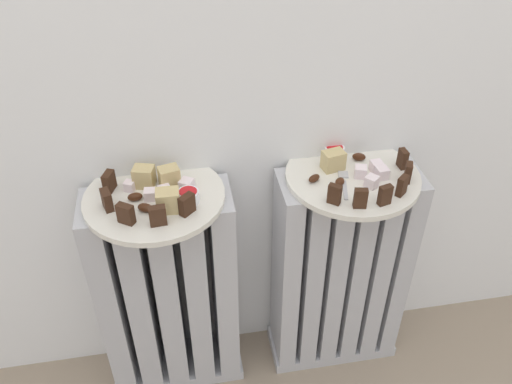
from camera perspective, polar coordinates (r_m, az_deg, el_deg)
The scene contains 36 objects.
radiator_left at distance 1.26m, azimuth -9.25°, elevation -10.89°, with size 0.32×0.13×0.55m.
radiator_right at distance 1.30m, azimuth 8.86°, elevation -8.61°, with size 0.32×0.13×0.55m.
plate_left at distance 1.06m, azimuth -10.77°, elevation -0.54°, with size 0.28×0.28×0.01m, color silver.
plate_right at distance 1.12m, azimuth 10.24°, elevation 1.66°, with size 0.28×0.28×0.01m, color silver.
dark_cake_slice_left_0 at distance 1.08m, azimuth -15.40°, elevation 1.09°, with size 0.03×0.02×0.04m, color #382114.
dark_cake_slice_left_1 at distance 1.03m, azimuth -15.61°, elevation -0.83°, with size 0.03×0.02×0.04m, color #382114.
dark_cake_slice_left_2 at distance 0.99m, azimuth -13.73°, elevation -2.29°, with size 0.03×0.02×0.04m, color #382114.
dark_cake_slice_left_3 at distance 0.98m, azimuth -10.44°, elevation -2.51°, with size 0.03×0.02×0.04m, color #382114.
dark_cake_slice_left_4 at distance 0.99m, azimuth -7.38°, elevation -1.33°, with size 0.03×0.02×0.04m, color #382114.
marble_cake_slice_left_0 at distance 1.08m, azimuth -11.84°, elevation 1.61°, with size 0.04×0.03×0.04m, color tan.
marble_cake_slice_left_1 at distance 1.00m, azimuth -9.37°, elevation -0.92°, with size 0.04×0.03×0.04m, color tan.
marble_cake_slice_left_2 at distance 1.06m, azimuth -9.22°, elevation 1.50°, with size 0.04×0.03×0.05m, color tan.
turkish_delight_left_0 at distance 1.08m, azimuth -13.31°, elevation 0.64°, with size 0.02×0.02×0.02m, color white.
turkish_delight_left_1 at distance 1.04m, azimuth -11.25°, elevation -0.27°, with size 0.02×0.02×0.02m, color white.
turkish_delight_left_2 at distance 1.04m, azimuth -9.68°, elevation -0.02°, with size 0.02×0.02×0.02m, color white.
turkish_delight_left_3 at distance 1.05m, azimuth -7.40°, elevation 0.71°, with size 0.02×0.02×0.02m, color white.
medjool_date_left_0 at distance 1.05m, azimuth -12.77°, elevation -0.50°, with size 0.03×0.02×0.02m, color #3D1E0F.
medjool_date_left_1 at distance 1.02m, azimuth -11.75°, elevation -1.65°, with size 0.03×0.02×0.01m, color #3D1E0F.
medjool_date_left_2 at distance 1.09m, azimuth -9.83°, elevation 1.67°, with size 0.02×0.02×0.01m, color #3D1E0F.
jam_bowl_left at distance 1.02m, azimuth -7.22°, elevation -0.40°, with size 0.04×0.04×0.02m.
dark_cake_slice_right_0 at distance 1.02m, azimuth 8.37°, elevation -0.24°, with size 0.02×0.01×0.04m, color #382114.
dark_cake_slice_right_1 at distance 1.02m, azimuth 11.08°, elevation -0.67°, with size 0.02×0.01×0.04m, color #382114.
dark_cake_slice_right_2 at distance 1.03m, azimuth 13.60°, elevation -0.33°, with size 0.02×0.01×0.04m, color #382114.
dark_cake_slice_right_3 at distance 1.07m, azimuth 15.31°, elevation 0.65°, with size 0.02×0.01×0.04m, color #382114.
dark_cake_slice_right_4 at distance 1.11m, azimuth 15.91°, elevation 2.01°, with size 0.02×0.01×0.04m, color #382114.
dark_cake_slice_right_5 at distance 1.15m, azimuth 15.37°, elevation 3.43°, with size 0.02×0.01×0.04m, color #382114.
marble_cake_slice_right_0 at distance 1.11m, azimuth 8.24°, elevation 3.36°, with size 0.04×0.03×0.04m, color tan.
turkish_delight_right_0 at distance 1.08m, azimuth 12.23°, elevation 1.09°, with size 0.02×0.02×0.02m, color white.
turkish_delight_right_1 at distance 1.11m, azimuth 13.27°, elevation 1.99°, with size 0.02×0.02×0.02m, color white.
turkish_delight_right_2 at distance 1.12m, azimuth 12.71°, elevation 2.66°, with size 0.02×0.02×0.02m, color white.
turkish_delight_right_3 at distance 1.10m, azimuth 11.08°, elevation 2.14°, with size 0.02×0.02×0.02m, color white.
medjool_date_right_0 at distance 1.15m, azimuth 10.91°, elevation 3.70°, with size 0.03×0.01×0.02m, color #3D1E0F.
medjool_date_right_1 at distance 1.07m, azimuth 8.92°, elevation 1.08°, with size 0.02×0.02×0.02m, color #3D1E0F.
medjool_date_right_2 at distance 1.08m, azimuth 6.22°, elevation 1.46°, with size 0.03×0.01×0.02m, color #3D1E0F.
jam_bowl_right at distance 1.16m, azimuth 8.35°, elevation 4.33°, with size 0.04×0.04×0.02m.
fork at distance 1.08m, azimuth 9.38°, elevation 1.00°, with size 0.04×0.09×0.00m.
Camera 1 is at (-0.15, -0.56, 1.20)m, focal length 37.52 mm.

